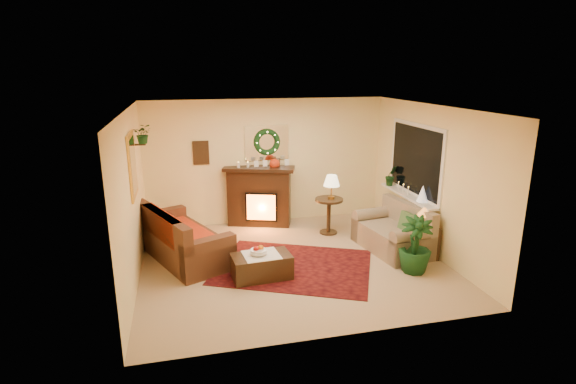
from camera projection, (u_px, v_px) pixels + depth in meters
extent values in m
plane|color=beige|center=(293.00, 262.00, 7.65)|extent=(5.00, 5.00, 0.00)
plane|color=white|center=(293.00, 108.00, 6.96)|extent=(5.00, 5.00, 0.00)
plane|color=#EFD88C|center=(267.00, 162.00, 9.41)|extent=(5.00, 5.00, 0.00)
plane|color=#EFD88C|center=(341.00, 238.00, 5.20)|extent=(5.00, 5.00, 0.00)
plane|color=#EFD88C|center=(132.00, 199.00, 6.74)|extent=(4.50, 4.50, 0.00)
plane|color=#EFD88C|center=(431.00, 180.00, 7.87)|extent=(4.50, 4.50, 0.00)
cube|color=#6F0606|center=(294.00, 266.00, 7.47)|extent=(3.04, 2.74, 0.01)
cube|color=#403120|center=(183.00, 234.00, 7.75)|extent=(1.67, 2.26, 0.89)
cube|color=#BD3720|center=(178.00, 230.00, 7.84)|extent=(0.83, 1.34, 0.02)
cube|color=black|center=(259.00, 199.00, 9.37)|extent=(1.34, 0.80, 1.17)
sphere|color=red|center=(274.00, 164.00, 9.19)|extent=(0.21, 0.21, 0.21)
cylinder|color=white|center=(238.00, 167.00, 9.09)|extent=(0.06, 0.06, 0.19)
cylinder|color=white|center=(248.00, 166.00, 9.15)|extent=(0.06, 0.06, 0.17)
cube|color=white|center=(267.00, 143.00, 9.29)|extent=(0.92, 0.02, 0.72)
torus|color=#194719|center=(267.00, 142.00, 9.24)|extent=(0.55, 0.11, 0.55)
cube|color=#381E11|center=(201.00, 153.00, 9.02)|extent=(0.32, 0.03, 0.48)
cube|color=gold|center=(132.00, 165.00, 6.91)|extent=(0.03, 0.84, 1.00)
imported|color=#194719|center=(144.00, 143.00, 7.58)|extent=(0.33, 0.28, 0.36)
cube|color=gray|center=(392.00, 228.00, 8.07)|extent=(1.06, 1.56, 0.84)
cube|color=white|center=(416.00, 160.00, 8.31)|extent=(0.03, 1.86, 1.36)
cube|color=black|center=(415.00, 160.00, 8.31)|extent=(0.02, 1.70, 1.22)
cube|color=white|center=(408.00, 196.00, 8.47)|extent=(0.22, 1.86, 0.04)
cone|color=white|center=(423.00, 193.00, 8.00)|extent=(0.20, 0.20, 0.30)
imported|color=#2A582A|center=(391.00, 176.00, 9.07)|extent=(0.29, 0.24, 0.53)
cylinder|color=black|center=(329.00, 218.00, 8.92)|extent=(0.66, 0.66, 0.72)
cone|color=beige|center=(331.00, 191.00, 8.77)|extent=(0.32, 0.32, 0.49)
cube|color=black|center=(422.00, 242.00, 7.83)|extent=(0.53, 0.53, 0.57)
cone|color=#E55610|center=(424.00, 216.00, 7.69)|extent=(0.25, 0.25, 0.37)
cube|color=black|center=(262.00, 265.00, 7.03)|extent=(0.95, 0.57, 0.38)
cylinder|color=silver|center=(259.00, 251.00, 6.97)|extent=(0.26, 0.26, 0.06)
imported|color=#2A5627|center=(415.00, 246.00, 7.19)|extent=(2.02, 2.02, 2.78)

